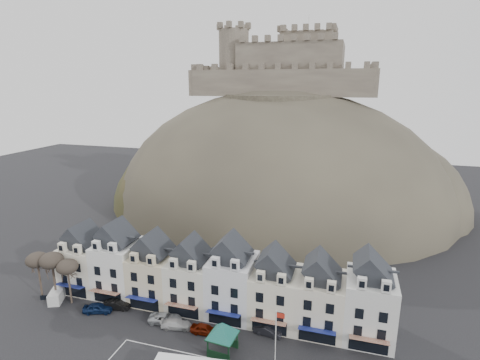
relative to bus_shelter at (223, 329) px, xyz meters
name	(u,v)px	position (x,y,z in m)	size (l,w,h in m)	color
townhouse_terrace	(213,278)	(-4.85, 9.48, 1.69)	(54.40, 9.35, 11.80)	white
castle_hill	(281,208)	(-3.75, 62.46, -3.51)	(100.00, 76.00, 68.00)	#3B372D
castle	(287,66)	(-4.49, 69.44, 36.58)	(50.20, 22.20, 22.00)	brown
tree_left_far	(37,260)	(-34.00, 4.01, 3.28)	(3.61, 3.61, 8.24)	#3A2D25
tree_left_mid	(52,261)	(-31.00, 4.01, 3.63)	(3.78, 3.78, 8.64)	#3A2D25
tree_left_near	(67,267)	(-28.00, 4.01, 2.94)	(3.43, 3.43, 7.84)	#3A2D25
bus_shelter	(223,329)	(0.00, 0.00, 0.00)	(7.31, 7.31, 4.66)	black
flagpole	(276,334)	(7.28, -0.06, 0.88)	(1.14, 0.12, 7.87)	silver
white_van	(57,295)	(-30.84, 4.07, -2.65)	(3.40, 4.60, 1.93)	silver
car_navy	(98,308)	(-22.08, 3.01, -2.84)	(1.84, 4.57, 1.56)	#0C1B3E
car_black	(117,305)	(-19.80, 4.75, -2.88)	(1.56, 4.47, 1.47)	black
car_silver	(165,318)	(-10.60, 3.75, -2.92)	(2.32, 4.94, 1.40)	#ABAFB3
car_white	(176,324)	(-8.40, 3.01, -2.95)	(1.86, 4.57, 1.33)	silver
car_maroon	(205,329)	(-3.78, 3.01, -2.89)	(1.71, 4.26, 1.45)	#631505
car_charcoal	(268,331)	(5.00, 5.40, -2.94)	(1.43, 4.11, 1.35)	black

